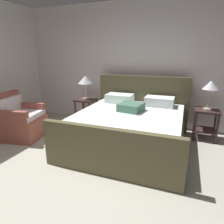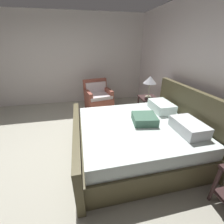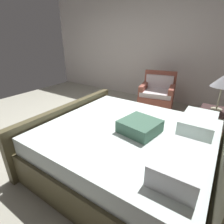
{
  "view_description": "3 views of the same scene",
  "coord_description": "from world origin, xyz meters",
  "px_view_note": "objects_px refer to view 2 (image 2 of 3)",
  "views": [
    {
      "loc": [
        1.22,
        -1.67,
        1.62
      ],
      "look_at": [
        0.22,
        0.92,
        0.8
      ],
      "focal_mm": 31.7,
      "sensor_mm": 36.0,
      "label": 1
    },
    {
      "loc": [
        2.43,
        0.67,
        1.91
      ],
      "look_at": [
        0.23,
        1.14,
        0.85
      ],
      "focal_mm": 23.79,
      "sensor_mm": 36.0,
      "label": 2
    },
    {
      "loc": [
        1.94,
        2.44,
        1.65
      ],
      "look_at": [
        0.1,
        1.19,
        0.67
      ],
      "focal_mm": 28.0,
      "sensor_mm": 36.0,
      "label": 3
    }
  ],
  "objects_px": {
    "bed": "(138,136)",
    "nightstand_left": "(147,104)",
    "table_lamp_left": "(150,80)",
    "armchair": "(98,99)"
  },
  "relations": [
    {
      "from": "nightstand_left",
      "to": "armchair",
      "type": "distance_m",
      "value": 1.48
    },
    {
      "from": "nightstand_left",
      "to": "armchair",
      "type": "bearing_deg",
      "value": -123.52
    },
    {
      "from": "table_lamp_left",
      "to": "nightstand_left",
      "type": "bearing_deg",
      "value": -75.96
    },
    {
      "from": "bed",
      "to": "nightstand_left",
      "type": "bearing_deg",
      "value": 149.8
    },
    {
      "from": "bed",
      "to": "nightstand_left",
      "type": "xyz_separation_m",
      "value": [
        -1.31,
        0.76,
        0.06
      ]
    },
    {
      "from": "bed",
      "to": "nightstand_left",
      "type": "distance_m",
      "value": 1.52
    },
    {
      "from": "bed",
      "to": "armchair",
      "type": "relative_size",
      "value": 2.42
    },
    {
      "from": "nightstand_left",
      "to": "armchair",
      "type": "xyz_separation_m",
      "value": [
        -0.82,
        -1.24,
        -0.06
      ]
    },
    {
      "from": "bed",
      "to": "table_lamp_left",
      "type": "height_order",
      "value": "bed"
    },
    {
      "from": "bed",
      "to": "nightstand_left",
      "type": "height_order",
      "value": "bed"
    }
  ]
}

